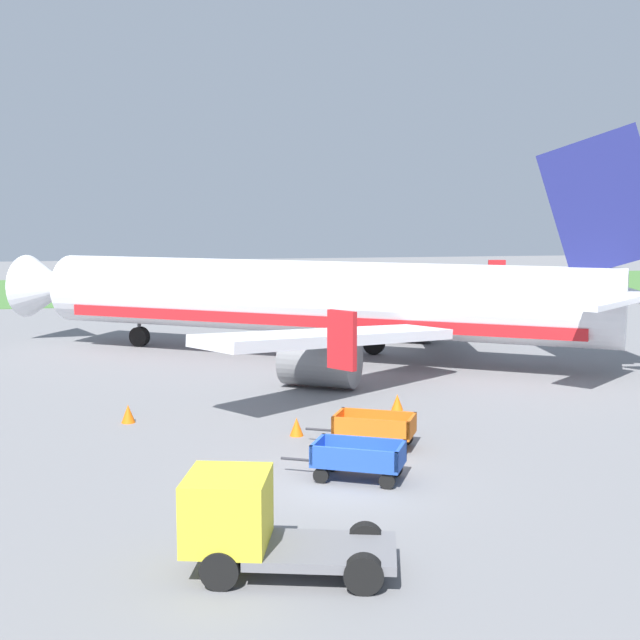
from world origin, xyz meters
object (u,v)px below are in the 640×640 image
baggage_cart_nearest (358,459)px  traffic_cone_near_plane (297,427)px  service_truck_beside_carts (251,521)px  traffic_cone_mid_apron (128,414)px  airplane (334,300)px  baggage_cart_second_in_row (374,429)px  traffic_cone_by_carts (397,402)px

baggage_cart_nearest → traffic_cone_near_plane: size_ratio=5.64×
service_truck_beside_carts → traffic_cone_mid_apron: size_ratio=7.19×
airplane → baggage_cart_nearest: airplane is taller
baggage_cart_nearest → baggage_cart_second_in_row: 3.39m
airplane → traffic_cone_mid_apron: airplane is taller
baggage_cart_second_in_row → baggage_cart_nearest: bearing=-112.3°
airplane → traffic_cone_by_carts: airplane is taller
airplane → traffic_cone_near_plane: (-4.30, -14.25, -2.74)m
traffic_cone_near_plane → traffic_cone_by_carts: size_ratio=1.02×
service_truck_beside_carts → airplane: bearing=74.2°
service_truck_beside_carts → traffic_cone_near_plane: 10.93m
baggage_cart_second_in_row → traffic_cone_by_carts: size_ratio=5.72×
baggage_cart_nearest → traffic_cone_mid_apron: (-6.54, 7.89, -0.27)m
baggage_cart_nearest → traffic_cone_by_carts: bearing=66.4°
service_truck_beside_carts → traffic_cone_by_carts: 15.25m
traffic_cone_near_plane → traffic_cone_mid_apron: (-5.62, 2.91, 0.02)m
airplane → traffic_cone_by_carts: bearing=-89.6°
airplane → traffic_cone_mid_apron: size_ratio=51.28×
baggage_cart_second_in_row → traffic_cone_mid_apron: (-7.83, 4.75, -0.27)m
baggage_cart_second_in_row → traffic_cone_by_carts: bearing=65.6°
service_truck_beside_carts → traffic_cone_mid_apron: (-2.88, 13.46, -0.77)m
traffic_cone_near_plane → traffic_cone_mid_apron: size_ratio=0.95×
traffic_cone_near_plane → traffic_cone_by_carts: 5.26m
baggage_cart_second_in_row → traffic_cone_near_plane: 2.89m
traffic_cone_mid_apron → traffic_cone_by_carts: bearing=0.0°
baggage_cart_nearest → service_truck_beside_carts: (-3.66, -5.57, 0.50)m
traffic_cone_by_carts → baggage_cart_second_in_row: bearing=-114.4°
baggage_cart_second_in_row → traffic_cone_by_carts: (2.16, 4.76, -0.30)m
baggage_cart_nearest → traffic_cone_by_carts: baggage_cart_nearest is taller
traffic_cone_near_plane → traffic_cone_mid_apron: bearing=152.6°
baggage_cart_second_in_row → traffic_cone_near_plane: bearing=140.1°
baggage_cart_second_in_row → service_truck_beside_carts: size_ratio=0.74×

